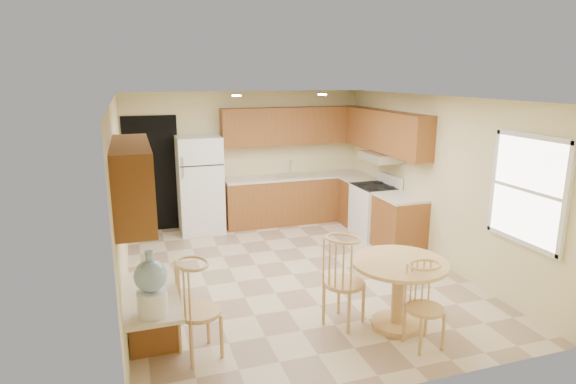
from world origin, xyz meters
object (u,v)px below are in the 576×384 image
object	(u,v)px
dining_table	(399,284)
chair_table_a	(348,275)
chair_table_b	(430,302)
chair_desk	(200,304)
refrigerator	(200,185)
water_crock	(151,286)
stove	(375,210)

from	to	relation	value
dining_table	chair_table_a	world-z (taller)	chair_table_a
chair_table_b	chair_table_a	bearing A→B (deg)	-52.25
chair_table_a	dining_table	bearing A→B (deg)	40.02
chair_desk	chair_table_b	bearing A→B (deg)	60.99
dining_table	chair_desk	size ratio (longest dim) A/B	1.05
refrigerator	dining_table	distance (m)	4.47
refrigerator	water_crock	xyz separation A→B (m)	(-1.05, -4.52, 0.16)
chair_desk	water_crock	xyz separation A→B (m)	(-0.45, -0.38, 0.42)
chair_table_a	water_crock	bearing A→B (deg)	-110.87
dining_table	water_crock	bearing A→B (deg)	-172.12
refrigerator	chair_desk	bearing A→B (deg)	-98.24
water_crock	stove	bearing A→B (deg)	40.06
refrigerator	stove	world-z (taller)	refrigerator
refrigerator	water_crock	size ratio (longest dim) A/B	3.00
refrigerator	dining_table	world-z (taller)	refrigerator
dining_table	chair_table_b	xyz separation A→B (m)	(0.05, -0.53, 0.03)
stove	chair_desk	world-z (taller)	stove
dining_table	chair_desk	xyz separation A→B (m)	(-2.20, 0.01, 0.10)
refrigerator	stove	size ratio (longest dim) A/B	1.60
chair_table_b	stove	bearing A→B (deg)	-112.96
stove	chair_table_b	bearing A→B (deg)	-109.41
stove	dining_table	world-z (taller)	stove
chair_table_b	refrigerator	bearing A→B (deg)	-74.10
dining_table	stove	bearing A→B (deg)	66.57
dining_table	chair_desk	distance (m)	2.21
refrigerator	chair_table_a	xyz separation A→B (m)	(1.05, -4.00, -0.24)
chair_desk	water_crock	distance (m)	0.72
chair_desk	dining_table	bearing A→B (deg)	74.26
refrigerator	stove	distance (m)	3.15
stove	water_crock	bearing A→B (deg)	-139.94
dining_table	refrigerator	bearing A→B (deg)	111.12
chair_table_a	water_crock	world-z (taller)	water_crock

